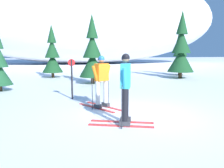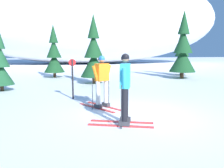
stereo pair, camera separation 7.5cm
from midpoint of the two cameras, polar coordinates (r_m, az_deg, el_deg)
The scene contains 10 objects.
ground_plane at distance 7.00m, azimuth 6.78°, elevation -7.70°, with size 120.00×120.00×0.00m, color white.
skier_orange_jacket at distance 7.64m, azimuth -2.29°, elevation 0.86°, with size 1.35×1.71×1.77m.
skier_cyan_jacket at distance 5.87m, azimuth 3.59°, elevation -0.88°, with size 1.75×0.97×1.86m.
pine_tree_center_left at distance 12.09m, azimuth -26.02°, elevation 4.45°, with size 1.19×1.19×3.09m.
pine_tree_center at distance 17.13m, azimuth -14.21°, elevation 6.94°, with size 1.48×1.48×3.83m.
pine_tree_center_right at distance 13.50m, azimuth -4.45°, elevation 7.29°, with size 1.57×1.57×4.06m.
pine_tree_right at distance 16.78m, azimuth 17.48°, elevation 8.05°, with size 1.82×1.82×4.71m.
pine_tree_far_right at distance 18.94m, azimuth 17.25°, elevation 7.12°, with size 1.54×1.54×3.99m.
snow_ridge_background at distance 35.61m, azimuth -6.55°, elevation 16.39°, with size 41.49×16.31×13.99m, color white.
trail_marker_post at distance 9.21m, azimuth -9.62°, elevation 1.83°, with size 0.28×0.07×1.61m.
Camera 2 is at (-1.99, -6.43, 1.92)m, focal length 36.50 mm.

